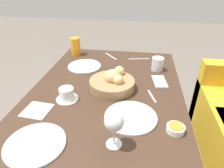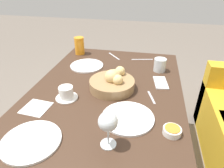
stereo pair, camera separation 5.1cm
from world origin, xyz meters
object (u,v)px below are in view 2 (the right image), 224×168
Objects in this scene: plate_near_left at (87,66)px; coffee_cup at (66,93)px; fork_silver at (114,56)px; knife_silver at (142,59)px; cell_phone at (161,83)px; napkin at (36,108)px; spoon_coffee at (151,97)px; bread_basket at (113,82)px; juice_glass at (79,46)px; water_tumbler at (160,65)px; jam_bowl_honey at (172,131)px; plate_near_right at (31,141)px; plate_far_center at (128,117)px; wine_glass at (108,123)px.

coffee_cup reaches higher than plate_near_left.
knife_silver is (0.02, 0.22, 0.00)m from fork_silver.
cell_phone reaches higher than fork_silver.
napkin is (0.52, -0.10, -0.00)m from plate_near_left.
plate_near_left is 1.72× the size of napkin.
cell_phone is (-0.17, 0.05, 0.00)m from spoon_coffee.
napkin is 0.85× the size of cell_phone.
bread_basket is 0.27m from coffee_cup.
coffee_cup is (0.63, 0.15, -0.04)m from juice_glass.
water_tumbler is 1.13× the size of jam_bowl_honey.
cell_phone is (-0.43, -0.04, -0.01)m from jam_bowl_honey.
spoon_coffee is at bearing 132.21° from plate_near_right.
cell_phone is at bearing 74.42° from plate_near_left.
spoon_coffee is at bearing -16.48° from cell_phone.
coffee_cup reaches higher than spoon_coffee.
cell_phone is (0.36, 0.64, -0.06)m from juice_glass.
coffee_cup reaches higher than fork_silver.
cell_phone is (0.14, 0.51, -0.00)m from plate_near_left.
plate_near_right is 1.00m from knife_silver.
plate_far_center is (0.51, 0.36, 0.00)m from plate_near_left.
napkin reaches higher than fork_silver.
knife_silver is (-0.88, 0.07, -0.11)m from wine_glass.
plate_far_center is 0.71m from knife_silver.
plate_near_right is at bearing -81.04° from wine_glass.
water_tumbler is 0.74× the size of coffee_cup.
water_tumbler is 0.74× the size of spoon_coffee.
wine_glass reaches higher than fork_silver.
juice_glass is (-0.48, -0.37, 0.03)m from bread_basket.
plate_near_left is 0.95× the size of plate_far_center.
water_tumbler is (-0.76, 0.50, 0.04)m from plate_near_right.
bread_basket is 2.18× the size of spoon_coffee.
jam_bowl_honey reaches higher than fork_silver.
wine_glass is at bearing 98.96° from plate_near_right.
cell_phone is (0.34, 0.14, 0.00)m from knife_silver.
plate_far_center reaches higher than spoon_coffee.
wine_glass is at bearing -20.89° from cell_phone.
coffee_cup reaches higher than knife_silver.
plate_near_right is at bearing 25.31° from napkin.
plate_near_left is 0.73m from plate_near_right.
coffee_cup is at bearing -77.68° from spoon_coffee.
knife_silver is at bearing 117.88° from plate_near_left.
bread_basket reaches higher than plate_far_center.
jam_bowl_honey is at bearing 5.71° from cell_phone.
knife_silver is at bearing 149.49° from coffee_cup.
water_tumbler reaches higher than plate_far_center.
cell_phone is at bearing 159.11° from wine_glass.
jam_bowl_honey is 0.48× the size of knife_silver.
cell_phone is at bearing 21.75° from knife_silver.
coffee_cup is 0.64m from fork_silver.
wine_glass is 1.33× the size of coffee_cup.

